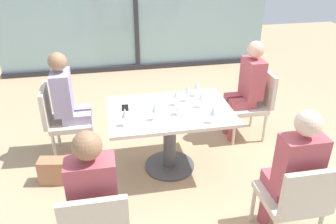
{
  "coord_description": "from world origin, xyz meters",
  "views": [
    {
      "loc": [
        -0.62,
        -3.15,
        2.4
      ],
      "look_at": [
        0.0,
        0.1,
        0.65
      ],
      "focal_mm": 37.03,
      "sensor_mm": 36.0,
      "label": 1
    }
  ],
  "objects_px": {
    "wine_glass_1": "(213,111)",
    "cell_phone_on_table": "(125,108)",
    "person_far_right": "(247,86)",
    "wine_glass_6": "(202,96)",
    "person_far_left": "(69,100)",
    "chair_far_right": "(253,100)",
    "person_front_right": "(293,169)",
    "coffee_cup": "(179,110)",
    "wine_glass_0": "(197,85)",
    "dining_table_main": "(170,125)",
    "handbag_1": "(54,171)",
    "wine_glass_4": "(125,113)",
    "person_front_left": "(94,194)",
    "chair_far_left": "(62,117)",
    "wine_glass_3": "(177,94)",
    "wine_glass_2": "(155,108)",
    "wine_glass_5": "(188,90)",
    "chair_front_right": "(296,198)"
  },
  "relations": [
    {
      "from": "wine_glass_2",
      "to": "wine_glass_1",
      "type": "bearing_deg",
      "value": -16.57
    },
    {
      "from": "wine_glass_1",
      "to": "handbag_1",
      "type": "height_order",
      "value": "wine_glass_1"
    },
    {
      "from": "wine_glass_6",
      "to": "coffee_cup",
      "type": "distance_m",
      "value": 0.31
    },
    {
      "from": "dining_table_main",
      "to": "handbag_1",
      "type": "xyz_separation_m",
      "value": [
        -1.25,
        -0.03,
        -0.41
      ]
    },
    {
      "from": "person_front_right",
      "to": "coffee_cup",
      "type": "relative_size",
      "value": 14.0
    },
    {
      "from": "wine_glass_0",
      "to": "wine_glass_6",
      "type": "height_order",
      "value": "same"
    },
    {
      "from": "wine_glass_6",
      "to": "handbag_1",
      "type": "height_order",
      "value": "wine_glass_6"
    },
    {
      "from": "chair_far_left",
      "to": "chair_far_right",
      "type": "bearing_deg",
      "value": 0.0
    },
    {
      "from": "chair_far_left",
      "to": "cell_phone_on_table",
      "type": "relative_size",
      "value": 6.04
    },
    {
      "from": "person_far_right",
      "to": "handbag_1",
      "type": "height_order",
      "value": "person_far_right"
    },
    {
      "from": "wine_glass_1",
      "to": "chair_far_left",
      "type": "bearing_deg",
      "value": 151.14
    },
    {
      "from": "person_front_left",
      "to": "wine_glass_1",
      "type": "relative_size",
      "value": 6.81
    },
    {
      "from": "wine_glass_1",
      "to": "cell_phone_on_table",
      "type": "xyz_separation_m",
      "value": [
        -0.81,
        0.47,
        -0.13
      ]
    },
    {
      "from": "dining_table_main",
      "to": "wine_glass_0",
      "type": "relative_size",
      "value": 6.97
    },
    {
      "from": "dining_table_main",
      "to": "cell_phone_on_table",
      "type": "xyz_separation_m",
      "value": [
        -0.46,
        0.12,
        0.19
      ]
    },
    {
      "from": "person_front_right",
      "to": "cell_phone_on_table",
      "type": "xyz_separation_m",
      "value": [
        -1.24,
        1.27,
        0.03
      ]
    },
    {
      "from": "chair_far_left",
      "to": "coffee_cup",
      "type": "height_order",
      "value": "chair_far_left"
    },
    {
      "from": "person_far_left",
      "to": "person_front_left",
      "type": "height_order",
      "value": "same"
    },
    {
      "from": "person_far_right",
      "to": "cell_phone_on_table",
      "type": "relative_size",
      "value": 8.75
    },
    {
      "from": "wine_glass_4",
      "to": "wine_glass_2",
      "type": "bearing_deg",
      "value": 11.34
    },
    {
      "from": "person_far_left",
      "to": "handbag_1",
      "type": "bearing_deg",
      "value": -110.22
    },
    {
      "from": "wine_glass_4",
      "to": "wine_glass_5",
      "type": "xyz_separation_m",
      "value": [
        0.71,
        0.41,
        0.0
      ]
    },
    {
      "from": "person_front_left",
      "to": "handbag_1",
      "type": "relative_size",
      "value": 4.2
    },
    {
      "from": "cell_phone_on_table",
      "to": "wine_glass_3",
      "type": "bearing_deg",
      "value": -0.14
    },
    {
      "from": "wine_glass_1",
      "to": "coffee_cup",
      "type": "bearing_deg",
      "value": 141.76
    },
    {
      "from": "wine_glass_5",
      "to": "person_front_right",
      "type": "bearing_deg",
      "value": -67.18
    },
    {
      "from": "chair_far_left",
      "to": "person_front_right",
      "type": "height_order",
      "value": "person_front_right"
    },
    {
      "from": "person_far_left",
      "to": "wine_glass_4",
      "type": "relative_size",
      "value": 6.81
    },
    {
      "from": "person_far_right",
      "to": "chair_front_right",
      "type": "bearing_deg",
      "value": -98.92
    },
    {
      "from": "person_far_left",
      "to": "chair_far_right",
      "type": "bearing_deg",
      "value": -0.0
    },
    {
      "from": "person_far_right",
      "to": "wine_glass_6",
      "type": "distance_m",
      "value": 0.89
    },
    {
      "from": "chair_far_left",
      "to": "wine_glass_1",
      "type": "xyz_separation_m",
      "value": [
        1.53,
        -0.84,
        0.37
      ]
    },
    {
      "from": "wine_glass_0",
      "to": "wine_glass_1",
      "type": "height_order",
      "value": "same"
    },
    {
      "from": "coffee_cup",
      "to": "person_far_left",
      "type": "bearing_deg",
      "value": 151.47
    },
    {
      "from": "wine_glass_1",
      "to": "coffee_cup",
      "type": "relative_size",
      "value": 2.06
    },
    {
      "from": "person_front_right",
      "to": "person_far_right",
      "type": "xyz_separation_m",
      "value": [
        0.27,
        1.64,
        0.0
      ]
    },
    {
      "from": "wine_glass_1",
      "to": "person_front_right",
      "type": "bearing_deg",
      "value": -62.07
    },
    {
      "from": "wine_glass_2",
      "to": "coffee_cup",
      "type": "distance_m",
      "value": 0.28
    },
    {
      "from": "person_front_right",
      "to": "wine_glass_3",
      "type": "relative_size",
      "value": 6.81
    },
    {
      "from": "wine_glass_0",
      "to": "handbag_1",
      "type": "distance_m",
      "value": 1.8
    },
    {
      "from": "chair_far_right",
      "to": "wine_glass_2",
      "type": "bearing_deg",
      "value": -153.27
    },
    {
      "from": "wine_glass_1",
      "to": "person_far_left",
      "type": "bearing_deg",
      "value": 149.31
    },
    {
      "from": "chair_far_left",
      "to": "person_front_right",
      "type": "distance_m",
      "value": 2.56
    },
    {
      "from": "chair_far_right",
      "to": "wine_glass_0",
      "type": "distance_m",
      "value": 0.9
    },
    {
      "from": "handbag_1",
      "to": "cell_phone_on_table",
      "type": "bearing_deg",
      "value": 21.11
    },
    {
      "from": "person_front_right",
      "to": "coffee_cup",
      "type": "height_order",
      "value": "person_front_right"
    },
    {
      "from": "wine_glass_1",
      "to": "wine_glass_6",
      "type": "height_order",
      "value": "same"
    },
    {
      "from": "person_front_right",
      "to": "chair_far_left",
      "type": "bearing_deg",
      "value": 139.92
    },
    {
      "from": "chair_far_right",
      "to": "handbag_1",
      "type": "relative_size",
      "value": 2.9
    },
    {
      "from": "person_front_right",
      "to": "wine_glass_0",
      "type": "relative_size",
      "value": 6.81
    }
  ]
}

